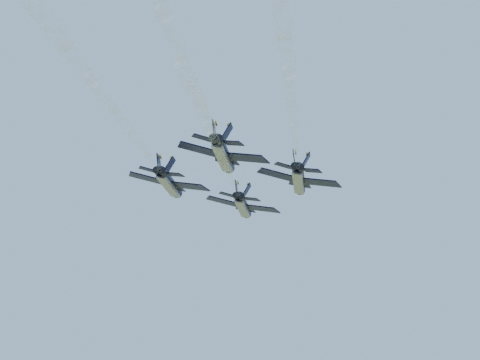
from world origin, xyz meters
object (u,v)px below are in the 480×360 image
(jet_left, at_px, (170,184))
(jet_slot, at_px, (224,156))
(jet_lead, at_px, (243,206))
(jet_right, at_px, (299,180))

(jet_left, xyz_separation_m, jet_slot, (11.10, -9.32, 0.00))
(jet_lead, distance_m, jet_right, 15.77)
(jet_left, relative_size, jet_slot, 1.00)
(jet_lead, distance_m, jet_left, 16.02)
(jet_lead, xyz_separation_m, jet_left, (-6.75, -14.53, 0.00))
(jet_left, distance_m, jet_slot, 14.49)
(jet_left, distance_m, jet_right, 18.49)
(jet_lead, height_order, jet_right, same)
(jet_lead, xyz_separation_m, jet_slot, (4.35, -23.85, 0.00))
(jet_right, xyz_separation_m, jet_slot, (-7.03, -12.93, 0.00))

